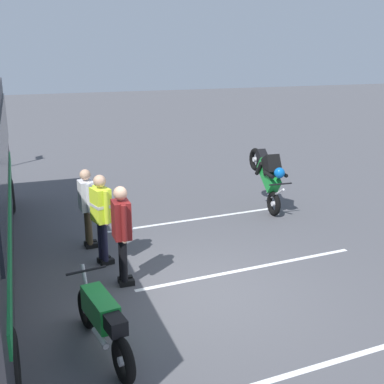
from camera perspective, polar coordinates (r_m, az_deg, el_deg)
The scene contains 9 objects.
ground_plane at distance 8.53m, azimuth 0.24°, elevation -11.55°, with size 80.00×80.00×0.00m, color #4C4C51.
spectator_far_left at distance 8.49m, azimuth -8.09°, elevation -4.02°, with size 0.57×0.32×1.78m.
spectator_left at distance 9.36m, azimuth -10.40°, elevation -2.22°, with size 0.57×0.38×1.76m.
spectator_centre at distance 10.26m, azimuth -12.00°, elevation -1.13°, with size 0.57×0.33×1.66m.
parked_motorcycle_silver at distance 6.92m, azimuth -10.22°, elevation -14.36°, with size 2.05×0.60×0.99m.
stunt_motorcycle at distance 12.47m, azimuth 8.75°, elevation 2.11°, with size 2.07×0.58×1.59m.
bay_line_a at distance 7.31m, azimuth 17.87°, elevation -17.56°, with size 0.28×3.86×0.01m.
bay_line_b at distance 9.46m, azimuth 6.71°, elevation -8.72°, with size 0.31×4.50×0.01m.
bay_line_c at distance 11.95m, azimuth 0.21°, elevation -3.18°, with size 0.29×4.24×0.01m.
Camera 1 is at (-7.04, 2.71, 3.98)m, focal length 46.36 mm.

